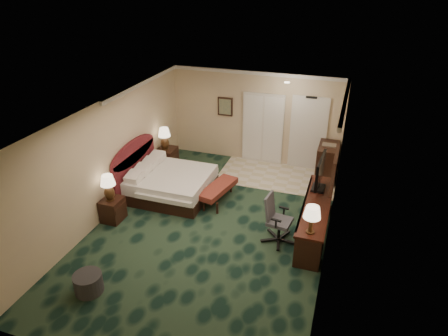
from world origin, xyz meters
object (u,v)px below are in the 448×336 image
(lamp_near, at_px, (109,188))
(desk, at_px, (315,218))
(nightstand_far, at_px, (167,158))
(ottoman, at_px, (88,283))
(lamp_far, at_px, (165,139))
(bed_bench, at_px, (218,193))
(nightstand_near, at_px, (113,210))
(tv, at_px, (320,174))
(minibar, at_px, (327,162))
(bed, at_px, (172,184))
(desk_chair, at_px, (280,220))

(lamp_near, distance_m, desk, 4.60)
(nightstand_far, relative_size, ottoman, 1.20)
(nightstand_far, height_order, lamp_near, lamp_near)
(lamp_far, distance_m, bed_bench, 2.45)
(nightstand_near, height_order, lamp_far, lamp_far)
(lamp_far, bearing_deg, tv, -14.77)
(ottoman, bearing_deg, lamp_near, 111.82)
(lamp_near, xyz_separation_m, minibar, (4.46, 3.62, -0.36))
(bed, distance_m, desk_chair, 3.16)
(nightstand_near, xyz_separation_m, lamp_far, (0.02, 2.75, 0.67))
(lamp_far, relative_size, ottoman, 1.26)
(minibar, bearing_deg, desk_chair, -101.80)
(ottoman, height_order, desk_chair, desk_chair)
(nightstand_far, xyz_separation_m, minibar, (4.42, 0.79, 0.19))
(nightstand_near, height_order, bed_bench, nightstand_near)
(bed, distance_m, bed_bench, 1.21)
(bed_bench, xyz_separation_m, desk, (2.44, -0.60, 0.16))
(bed_bench, bearing_deg, lamp_far, 161.25)
(ottoman, bearing_deg, bed_bench, 72.15)
(ottoman, xyz_separation_m, tv, (3.58, 3.73, 0.96))
(tv, bearing_deg, bed, -174.70)
(nightstand_far, distance_m, desk, 4.81)
(minibar, bearing_deg, bed, -149.57)
(lamp_near, bearing_deg, ottoman, -68.18)
(lamp_near, distance_m, tv, 4.72)
(desk, xyz_separation_m, tv, (-0.05, 0.65, 0.77))
(bed_bench, relative_size, desk, 0.49)
(desk, distance_m, minibar, 2.66)
(lamp_near, relative_size, desk, 0.24)
(lamp_far, relative_size, minibar, 0.65)
(nightstand_near, distance_m, lamp_near, 0.59)
(minibar, bearing_deg, nightstand_far, -169.85)
(bed_bench, bearing_deg, bed, -163.81)
(ottoman, bearing_deg, nightstand_far, 99.29)
(bed_bench, xyz_separation_m, desk_chair, (1.76, -1.13, 0.32))
(nightstand_far, height_order, desk_chair, desk_chair)
(bed_bench, xyz_separation_m, minibar, (2.43, 2.06, 0.28))
(lamp_near, bearing_deg, bed_bench, 37.59)
(lamp_far, xyz_separation_m, bed_bench, (2.00, -1.21, -0.73))
(desk, relative_size, minibar, 2.62)
(desk_chair, relative_size, minibar, 1.08)
(nightstand_far, xyz_separation_m, ottoman, (0.81, -4.94, -0.13))
(lamp_near, distance_m, ottoman, 2.37)
(nightstand_near, height_order, minibar, minibar)
(nightstand_far, bearing_deg, tv, -15.47)
(nightstand_far, height_order, ottoman, nightstand_far)
(desk, distance_m, tv, 1.01)
(tv, distance_m, minibar, 2.11)
(bed_bench, relative_size, minibar, 1.28)
(tv, bearing_deg, desk_chair, -114.94)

